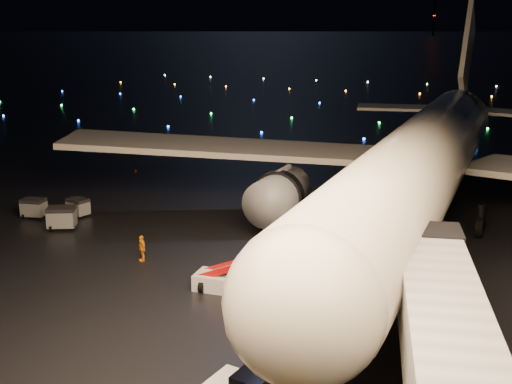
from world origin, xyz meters
TOP-DOWN VIEW (x-y plane):
  - ground at (0.00, 300.00)m, footprint 2000.00×2000.00m
  - lane_centre at (12.00, 15.00)m, footprint 0.25×80.00m
  - airliner at (13.01, 25.61)m, footprint 68.92×65.73m
  - belt_loader at (3.36, 6.27)m, footprint 6.88×2.14m
  - crew_c at (-4.62, 8.86)m, footprint 1.16×1.07m
  - safety_cone_0 at (4.51, 17.15)m, footprint 0.52×0.52m
  - safety_cone_1 at (3.68, 25.91)m, footprint 0.48×0.48m
  - safety_cone_2 at (0.49, 18.88)m, footprint 0.49×0.49m
  - safety_cone_3 at (-19.53, 32.63)m, footprint 0.45×0.45m
  - radio_mast at (-60.00, 740.00)m, footprint 1.80×1.80m
  - taxiway_lights at (0.00, 106.00)m, footprint 164.00×92.00m
  - baggage_cart_0 at (-15.48, 16.38)m, footprint 2.09×1.71m
  - baggage_cart_1 at (-14.52, 12.86)m, footprint 2.61×2.29m
  - baggage_cart_2 at (-18.81, 14.66)m, footprint 2.14×1.67m

SIDE VIEW (x-z plane):
  - ground at x=0.00m, z-range 0.00..0.00m
  - lane_centre at x=12.00m, z-range 0.00..0.02m
  - taxiway_lights at x=0.00m, z-range 0.00..0.36m
  - safety_cone_0 at x=4.51m, z-range 0.00..0.45m
  - safety_cone_3 at x=-19.53m, z-range 0.00..0.46m
  - safety_cone_2 at x=0.49m, z-range 0.00..0.47m
  - safety_cone_1 at x=3.68m, z-range 0.00..0.48m
  - baggage_cart_0 at x=-15.48m, z-range 0.00..1.55m
  - baggage_cart_2 at x=-18.81m, z-range 0.00..1.65m
  - baggage_cart_1 at x=-14.52m, z-range 0.00..1.85m
  - crew_c at x=-4.62m, z-range 0.00..1.91m
  - belt_loader at x=3.36m, z-range 0.00..3.30m
  - airliner at x=13.01m, z-range 0.00..18.84m
  - radio_mast at x=-60.00m, z-range 0.00..64.00m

